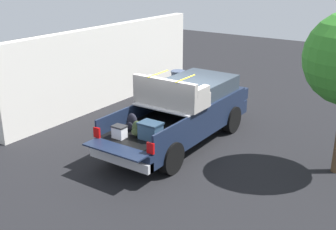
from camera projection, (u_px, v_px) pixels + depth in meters
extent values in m
plane|color=black|center=(179.00, 143.00, 13.04)|extent=(40.00, 40.00, 0.00)
cube|color=#162138|center=(179.00, 124.00, 12.83)|extent=(5.50, 1.92, 0.43)
cube|color=black|center=(156.00, 129.00, 11.82)|extent=(2.80, 1.80, 0.04)
cube|color=#162138|center=(130.00, 115.00, 12.24)|extent=(2.80, 0.06, 0.50)
cube|color=#162138|center=(184.00, 128.00, 11.25)|extent=(2.80, 0.06, 0.50)
cube|color=#162138|center=(182.00, 108.00, 12.80)|extent=(0.06, 1.80, 0.50)
cube|color=#162138|center=(116.00, 149.00, 10.52)|extent=(0.55, 1.80, 0.04)
cube|color=#B2B2B7|center=(171.00, 105.00, 12.25)|extent=(1.25, 1.92, 0.04)
cube|color=#162138|center=(202.00, 98.00, 13.72)|extent=(2.30, 1.92, 0.50)
cube|color=#2D3842|center=(201.00, 84.00, 13.48)|extent=(1.94, 1.76, 0.47)
cube|color=#162138|center=(222.00, 90.00, 14.79)|extent=(0.40, 1.82, 0.38)
cube|color=#B2B2B7|center=(121.00, 159.00, 10.75)|extent=(0.24, 1.92, 0.24)
cube|color=red|center=(97.00, 133.00, 11.13)|extent=(0.06, 0.20, 0.28)
cube|color=red|center=(151.00, 148.00, 10.20)|extent=(0.06, 0.20, 0.28)
cylinder|color=black|center=(185.00, 109.00, 14.72)|extent=(0.87, 0.30, 0.87)
cylinder|color=black|center=(231.00, 119.00, 13.78)|extent=(0.87, 0.30, 0.87)
cylinder|color=black|center=(119.00, 142.00, 12.01)|extent=(0.87, 0.30, 0.87)
cylinder|color=black|center=(171.00, 158.00, 11.07)|extent=(0.87, 0.30, 0.87)
cube|color=#335170|center=(151.00, 132.00, 11.03)|extent=(0.40, 0.55, 0.41)
cube|color=#23394E|center=(150.00, 123.00, 10.95)|extent=(0.44, 0.59, 0.05)
ellipsoid|color=#384728|center=(138.00, 129.00, 11.18)|extent=(0.20, 0.36, 0.43)
ellipsoid|color=#384728|center=(135.00, 132.00, 11.12)|extent=(0.09, 0.25, 0.19)
ellipsoid|color=black|center=(132.00, 122.00, 11.57)|extent=(0.20, 0.33, 0.50)
ellipsoid|color=black|center=(130.00, 126.00, 11.51)|extent=(0.09, 0.23, 0.22)
cube|color=white|center=(119.00, 132.00, 11.11)|extent=(0.26, 0.34, 0.30)
cube|color=#262628|center=(119.00, 126.00, 11.05)|extent=(0.28, 0.36, 0.04)
cube|color=#9E9993|center=(171.00, 97.00, 12.17)|extent=(0.90, 2.09, 0.42)
cube|color=#9E9993|center=(164.00, 86.00, 11.75)|extent=(0.16, 2.09, 0.40)
cube|color=#9E9993|center=(146.00, 81.00, 12.61)|extent=(0.66, 0.20, 0.22)
cube|color=#9E9993|center=(201.00, 91.00, 11.60)|extent=(0.66, 0.20, 0.22)
cube|color=yellow|center=(158.00, 74.00, 12.21)|extent=(1.00, 0.03, 0.02)
cube|color=yellow|center=(186.00, 78.00, 11.71)|extent=(1.00, 0.03, 0.02)
cube|color=silver|center=(109.00, 65.00, 16.32)|extent=(9.97, 0.36, 3.03)
cylinder|color=#3F4C66|center=(178.00, 83.00, 17.88)|extent=(0.56, 0.56, 0.90)
cylinder|color=#3F4C66|center=(178.00, 72.00, 17.71)|extent=(0.60, 0.60, 0.08)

